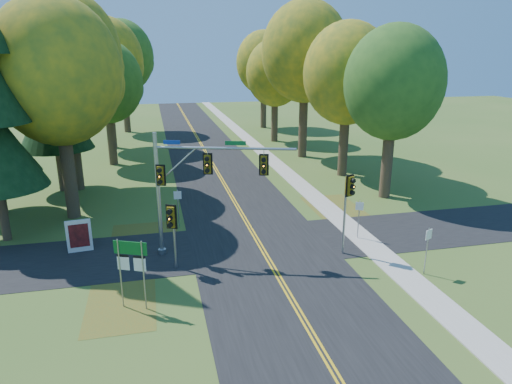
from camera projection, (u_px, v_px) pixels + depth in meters
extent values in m
plane|color=#39591F|center=(268.00, 259.00, 24.69)|extent=(160.00, 160.00, 0.00)
cube|color=black|center=(268.00, 258.00, 24.69)|extent=(8.00, 160.00, 0.02)
cube|color=black|center=(259.00, 244.00, 26.55)|extent=(60.00, 6.00, 0.02)
cube|color=gold|center=(266.00, 258.00, 24.66)|extent=(0.10, 160.00, 0.01)
cube|color=gold|center=(270.00, 258.00, 24.71)|extent=(0.10, 160.00, 0.01)
cube|color=#9E998E|center=(373.00, 248.00, 26.00)|extent=(1.60, 160.00, 0.06)
cube|color=brown|center=(145.00, 241.00, 27.03)|extent=(4.00, 6.00, 0.00)
cube|color=brown|center=(341.00, 213.00, 31.73)|extent=(3.50, 8.00, 0.00)
cube|color=brown|center=(121.00, 303.00, 20.30)|extent=(3.00, 5.00, 0.00)
cylinder|color=#38281C|center=(68.00, 168.00, 29.98)|extent=(0.86, 0.86, 6.75)
ellipsoid|color=#B89418|center=(56.00, 72.00, 28.16)|extent=(8.00, 8.00, 9.20)
sphere|color=#B89418|center=(87.00, 83.00, 29.85)|extent=(4.80, 4.80, 4.80)
sphere|color=#B89418|center=(27.00, 58.00, 26.88)|extent=(4.40, 4.40, 4.40)
cylinder|color=#38281C|center=(387.00, 158.00, 34.35)|extent=(0.83, 0.83, 6.08)
ellipsoid|color=#3C6B21|center=(394.00, 83.00, 32.72)|extent=(7.20, 7.20, 8.28)
sphere|color=#3C6B21|center=(403.00, 91.00, 34.24)|extent=(4.32, 4.32, 4.32)
sphere|color=#3C6B21|center=(383.00, 73.00, 31.56)|extent=(3.96, 3.96, 3.96)
cylinder|color=#38281C|center=(74.00, 144.00, 36.18)|extent=(0.89, 0.89, 7.42)
ellipsoid|color=#B89418|center=(63.00, 56.00, 34.20)|extent=(8.60, 8.60, 9.89)
sphere|color=#B89418|center=(91.00, 67.00, 36.02)|extent=(5.16, 5.16, 5.16)
sphere|color=#B89418|center=(38.00, 43.00, 32.83)|extent=(4.73, 4.73, 4.73)
cylinder|color=#38281C|center=(344.00, 141.00, 40.53)|extent=(0.84, 0.84, 6.30)
ellipsoid|color=#B89418|center=(348.00, 73.00, 38.82)|extent=(7.60, 7.60, 8.74)
sphere|color=#B89418|center=(358.00, 81.00, 40.43)|extent=(4.56, 4.56, 4.56)
sphere|color=#B89418|center=(337.00, 64.00, 37.60)|extent=(4.18, 4.18, 4.18)
cylinder|color=#38281C|center=(111.00, 136.00, 44.55)|extent=(0.81, 0.81, 5.62)
ellipsoid|color=#3C6B21|center=(106.00, 82.00, 43.02)|extent=(6.80, 6.80, 7.82)
sphere|color=#3C6B21|center=(122.00, 88.00, 44.46)|extent=(4.08, 4.08, 4.08)
sphere|color=#3C6B21|center=(91.00, 75.00, 41.94)|extent=(3.74, 3.74, 3.74)
cylinder|color=#38281C|center=(303.00, 121.00, 47.64)|extent=(0.90, 0.90, 7.65)
ellipsoid|color=#B89418|center=(305.00, 52.00, 45.61)|extent=(8.80, 8.80, 10.12)
sphere|color=#B89418|center=(317.00, 61.00, 47.47)|extent=(5.28, 5.28, 5.28)
sphere|color=#B89418|center=(293.00, 42.00, 44.20)|extent=(4.84, 4.84, 4.84)
cylinder|color=#38281C|center=(111.00, 118.00, 52.33)|extent=(0.87, 0.87, 6.98)
ellipsoid|color=#B89418|center=(106.00, 60.00, 50.46)|extent=(8.20, 8.20, 9.43)
sphere|color=#B89418|center=(122.00, 67.00, 52.20)|extent=(4.92, 4.92, 4.92)
sphere|color=#B89418|center=(90.00, 52.00, 49.15)|extent=(4.51, 4.51, 4.51)
cylinder|color=#38281C|center=(275.00, 118.00, 56.35)|extent=(0.82, 0.82, 5.85)
ellipsoid|color=#B89418|center=(275.00, 73.00, 54.77)|extent=(7.00, 7.00, 8.05)
sphere|color=#B89418|center=(284.00, 78.00, 56.25)|extent=(4.20, 4.20, 4.20)
sphere|color=#B89418|center=(267.00, 67.00, 53.65)|extent=(3.85, 3.85, 3.85)
cylinder|color=#38281C|center=(126.00, 106.00, 62.71)|extent=(0.88, 0.88, 7.20)
ellipsoid|color=#3C6B21|center=(122.00, 56.00, 60.78)|extent=(8.40, 8.40, 9.66)
sphere|color=#3C6B21|center=(135.00, 63.00, 62.56)|extent=(5.04, 5.04, 5.04)
sphere|color=#3C6B21|center=(109.00, 50.00, 59.44)|extent=(4.62, 4.62, 4.62)
cylinder|color=#38281C|center=(263.00, 105.00, 66.47)|extent=(0.85, 0.85, 6.53)
ellipsoid|color=#B89418|center=(264.00, 63.00, 64.71)|extent=(7.80, 7.80, 8.97)
sphere|color=#B89418|center=(272.00, 68.00, 66.36)|extent=(4.68, 4.68, 4.68)
sphere|color=#B89418|center=(255.00, 57.00, 63.46)|extent=(4.29, 4.29, 4.29)
cylinder|color=#38281C|center=(3.00, 214.00, 26.72)|extent=(0.50, 0.50, 3.24)
cylinder|color=#38281C|center=(1.00, 194.00, 31.11)|extent=(0.50, 0.50, 2.88)
cylinder|color=#38281C|center=(61.00, 170.00, 36.33)|extent=(0.50, 0.50, 3.42)
cone|color=black|center=(53.00, 114.00, 35.02)|extent=(5.60, 5.60, 5.45)
cone|color=black|center=(46.00, 61.00, 33.87)|extent=(4.57, 4.57, 5.45)
cone|color=black|center=(39.00, 5.00, 32.73)|extent=(3.55, 3.55, 5.45)
cylinder|color=#969A9E|center=(158.00, 196.00, 24.28)|extent=(0.21, 0.21, 6.78)
cylinder|color=#969A9E|center=(162.00, 251.00, 25.24)|extent=(0.43, 0.43, 0.29)
cylinder|color=#969A9E|center=(225.00, 148.00, 23.26)|extent=(6.99, 2.26, 0.14)
cylinder|color=#969A9E|center=(177.00, 166.00, 23.73)|extent=(2.12, 0.72, 2.00)
cylinder|color=#969A9E|center=(207.00, 151.00, 23.38)|extent=(0.04, 0.04, 0.35)
cube|color=#72590C|center=(208.00, 164.00, 23.57)|extent=(0.40, 0.37, 0.97)
cube|color=black|center=(208.00, 164.00, 23.57)|extent=(0.49, 0.18, 1.14)
sphere|color=orange|center=(207.00, 165.00, 23.36)|extent=(0.17, 0.17, 0.17)
cylinder|color=black|center=(207.00, 159.00, 23.27)|extent=(0.27, 0.22, 0.23)
cylinder|color=black|center=(207.00, 165.00, 23.36)|extent=(0.27, 0.22, 0.23)
cylinder|color=black|center=(207.00, 171.00, 23.45)|extent=(0.27, 0.22, 0.23)
cylinder|color=#969A9E|center=(264.00, 152.00, 23.18)|extent=(0.04, 0.04, 0.35)
cube|color=#72590C|center=(264.00, 165.00, 23.37)|extent=(0.40, 0.37, 0.97)
cube|color=black|center=(264.00, 165.00, 23.37)|extent=(0.49, 0.18, 1.14)
sphere|color=orange|center=(264.00, 166.00, 23.16)|extent=(0.17, 0.17, 0.17)
cylinder|color=black|center=(264.00, 160.00, 23.07)|extent=(0.27, 0.22, 0.23)
cylinder|color=black|center=(264.00, 166.00, 23.16)|extent=(0.27, 0.22, 0.23)
cylinder|color=black|center=(264.00, 172.00, 23.25)|extent=(0.27, 0.22, 0.23)
cube|color=#72590C|center=(161.00, 175.00, 23.79)|extent=(0.40, 0.37, 0.97)
cube|color=black|center=(161.00, 175.00, 23.79)|extent=(0.49, 0.18, 1.14)
sphere|color=orange|center=(160.00, 176.00, 23.57)|extent=(0.17, 0.17, 0.17)
cylinder|color=black|center=(159.00, 171.00, 23.48)|extent=(0.27, 0.22, 0.23)
cylinder|color=black|center=(160.00, 176.00, 23.57)|extent=(0.27, 0.22, 0.23)
cylinder|color=black|center=(160.00, 182.00, 23.67)|extent=(0.27, 0.22, 0.23)
cube|color=navy|center=(172.00, 142.00, 23.37)|extent=(0.85, 0.29, 0.21)
cube|color=#0C5926|center=(235.00, 143.00, 23.15)|extent=(1.03, 0.35, 0.21)
cylinder|color=#96989E|center=(345.00, 215.00, 24.68)|extent=(0.12, 0.12, 4.48)
cube|color=#72590C|center=(350.00, 186.00, 24.00)|extent=(0.44, 0.41, 1.02)
cube|color=black|center=(350.00, 186.00, 24.00)|extent=(0.50, 0.23, 1.20)
sphere|color=orange|center=(353.00, 187.00, 23.81)|extent=(0.18, 0.18, 0.18)
cylinder|color=black|center=(353.00, 181.00, 23.72)|extent=(0.29, 0.24, 0.24)
cylinder|color=black|center=(353.00, 187.00, 23.81)|extent=(0.29, 0.24, 0.24)
cylinder|color=black|center=(352.00, 193.00, 23.91)|extent=(0.29, 0.24, 0.24)
cylinder|color=gray|center=(174.00, 237.00, 23.14)|extent=(0.13, 0.13, 3.44)
cube|color=#72590C|center=(172.00, 217.00, 22.57)|extent=(0.46, 0.44, 1.07)
cube|color=black|center=(172.00, 217.00, 22.57)|extent=(0.53, 0.25, 1.27)
sphere|color=orange|center=(170.00, 218.00, 22.34)|extent=(0.19, 0.19, 0.19)
cylinder|color=black|center=(169.00, 212.00, 22.24)|extent=(0.31, 0.26, 0.26)
cylinder|color=black|center=(170.00, 218.00, 22.34)|extent=(0.31, 0.26, 0.26)
cylinder|color=black|center=(170.00, 225.00, 22.44)|extent=(0.31, 0.26, 0.26)
cylinder|color=gray|center=(120.00, 274.00, 19.58)|extent=(0.06, 0.06, 3.20)
cylinder|color=gray|center=(144.00, 276.00, 19.40)|extent=(0.06, 0.06, 3.20)
cube|color=#0C551D|center=(130.00, 248.00, 19.16)|extent=(1.39, 0.63, 0.59)
cube|color=silver|center=(130.00, 248.00, 19.16)|extent=(1.18, 0.51, 0.09)
cube|color=silver|center=(123.00, 263.00, 19.45)|extent=(0.51, 0.25, 0.59)
cube|color=black|center=(123.00, 256.00, 19.34)|extent=(0.49, 0.21, 0.11)
cube|color=silver|center=(140.00, 265.00, 19.32)|extent=(0.51, 0.25, 0.59)
cube|color=black|center=(139.00, 257.00, 19.21)|extent=(0.49, 0.21, 0.11)
cube|color=silver|center=(79.00, 236.00, 25.32)|extent=(1.36, 0.35, 1.86)
cube|color=maroon|center=(79.00, 236.00, 25.21)|extent=(1.03, 0.15, 1.34)
cube|color=silver|center=(71.00, 250.00, 25.38)|extent=(0.09, 0.09, 0.31)
cube|color=silver|center=(90.00, 247.00, 25.72)|extent=(0.09, 0.09, 0.31)
cylinder|color=gray|center=(359.00, 220.00, 27.02)|extent=(0.05, 0.05, 2.38)
cube|color=silver|center=(360.00, 206.00, 26.74)|extent=(0.43, 0.21, 0.49)
cylinder|color=gray|center=(426.00, 251.00, 22.62)|extent=(0.06, 0.06, 2.48)
cube|color=silver|center=(429.00, 235.00, 22.34)|extent=(0.44, 0.23, 0.51)
cylinder|color=gray|center=(178.00, 209.00, 28.75)|extent=(0.06, 0.06, 2.49)
cube|color=silver|center=(178.00, 195.00, 28.46)|extent=(0.48, 0.06, 0.51)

